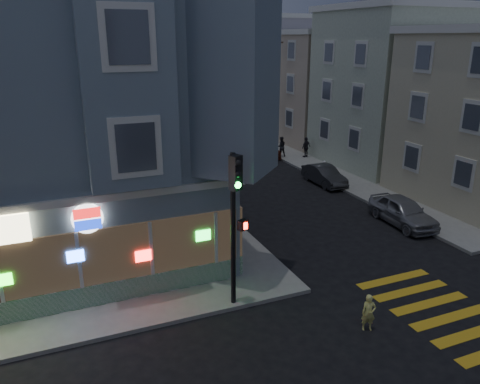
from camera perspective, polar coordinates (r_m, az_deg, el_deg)
ground at (r=15.13m, az=2.46°, el=-17.98°), size 120.00×120.00×0.00m
sidewalk_ne at (r=45.09m, az=16.81°, el=6.22°), size 24.00×42.00×0.15m
corner_building at (r=22.22m, az=-24.64°, el=8.58°), size 14.60×14.60×11.40m
row_house_b at (r=36.81m, az=20.19°, el=11.72°), size 12.00×8.60×10.50m
row_house_c at (r=43.90m, az=12.06°, el=12.34°), size 12.00×8.60×9.00m
row_house_d at (r=51.48m, az=6.32°, el=14.30°), size 12.00×8.60×10.50m
utility_pole at (r=39.24m, az=3.63°, el=12.24°), size 2.20×0.30×9.00m
street_tree_near at (r=44.84m, az=0.39°, el=11.94°), size 3.00×3.00×5.30m
street_tree_far at (r=52.26m, az=-3.13°, el=12.83°), size 3.00×3.00×5.30m
running_child at (r=15.91m, az=15.41°, el=-14.01°), size 0.53×0.45×1.24m
pedestrian_a at (r=36.39m, az=5.03°, el=5.53°), size 0.86×0.74×1.54m
pedestrian_b at (r=36.45m, az=8.06°, el=5.44°), size 0.97×0.66×1.53m
parked_car_a at (r=24.74m, az=19.23°, el=-2.21°), size 1.90×4.21×1.40m
parked_car_b at (r=30.23m, az=10.23°, el=2.04°), size 1.30×3.71×1.22m
parked_car_c at (r=37.01m, az=2.58°, el=5.32°), size 2.01×4.35×1.23m
parked_car_d at (r=41.74m, az=-0.22°, el=6.79°), size 2.38×4.37×1.16m
traffic_signal at (r=15.12m, az=-0.59°, el=-1.71°), size 0.69×0.60×5.36m
fire_hydrant at (r=32.77m, az=10.24°, el=3.18°), size 0.43×0.25×0.74m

